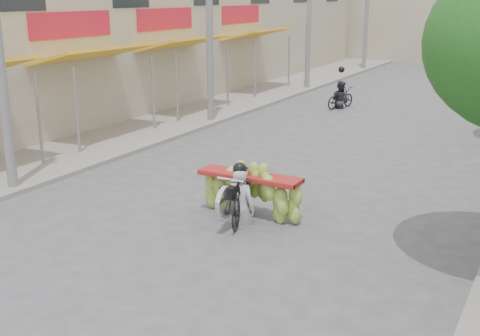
% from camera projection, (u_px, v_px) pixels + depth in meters
% --- Properties ---
extents(ground, '(120.00, 120.00, 0.00)m').
position_uv_depth(ground, '(103.00, 297.00, 9.34)').
color(ground, '#545459').
rests_on(ground, ground).
extents(sidewalk_left, '(4.00, 60.00, 0.12)m').
position_uv_depth(sidewalk_left, '(216.00, 105.00, 25.18)').
color(sidewalk_left, gray).
rests_on(sidewalk_left, ground).
extents(shophouse_row_left, '(9.77, 40.00, 6.00)m').
position_uv_depth(shophouse_row_left, '(103.00, 31.00, 25.81)').
color(shophouse_row_left, '#ACA288').
rests_on(shophouse_row_left, ground).
extents(utility_pole_mid, '(0.60, 0.24, 8.00)m').
position_uv_depth(utility_pole_mid, '(209.00, 9.00, 20.81)').
color(utility_pole_mid, slate).
rests_on(utility_pole_mid, ground).
extents(utility_pole_far, '(0.60, 0.24, 8.00)m').
position_uv_depth(utility_pole_far, '(309.00, 5.00, 28.38)').
color(utility_pole_far, slate).
rests_on(utility_pole_far, ground).
extents(utility_pole_back, '(0.60, 0.24, 8.00)m').
position_uv_depth(utility_pole_back, '(367.00, 2.00, 35.94)').
color(utility_pole_back, slate).
rests_on(utility_pole_back, ground).
extents(banana_motorbike, '(2.23, 1.93, 2.16)m').
position_uv_depth(banana_motorbike, '(244.00, 187.00, 12.34)').
color(banana_motorbike, black).
rests_on(banana_motorbike, ground).
extents(bg_motorbike_a, '(0.98, 1.61, 1.95)m').
position_uv_depth(bg_motorbike_a, '(341.00, 90.00, 24.51)').
color(bg_motorbike_a, black).
rests_on(bg_motorbike_a, ground).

